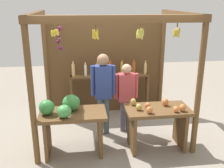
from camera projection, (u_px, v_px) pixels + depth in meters
name	position (u px, v px, depth m)	size (l,w,h in m)	color
ground_plane	(111.00, 130.00, 5.59)	(12.00, 12.00, 0.00)	gray
market_stall	(108.00, 60.00, 5.58)	(2.87, 2.16, 2.43)	brown
fruit_counter_left	(69.00, 118.00, 4.55)	(1.18, 0.67, 1.07)	brown
fruit_counter_right	(157.00, 119.00, 4.77)	(1.15, 0.64, 0.93)	brown
bottle_shelf_unit	(110.00, 83.00, 6.08)	(1.84, 0.22, 1.35)	brown
vendor_man	(103.00, 87.00, 5.14)	(0.48, 0.23, 1.67)	#4A5E65
vendor_woman	(126.00, 93.00, 5.30)	(0.48, 0.20, 1.45)	#595064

